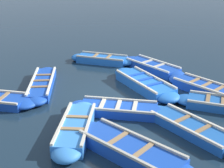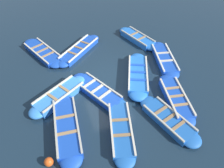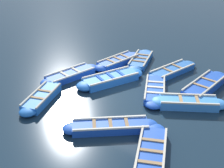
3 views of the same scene
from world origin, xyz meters
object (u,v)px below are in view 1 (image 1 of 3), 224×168
(boat_bow_out, at_px, (145,84))
(boat_inner_gap, at_px, (130,150))
(boat_far_corner, at_px, (153,67))
(boat_end_of_row, at_px, (118,109))
(boat_mid_row, at_px, (76,128))
(boat_outer_right, at_px, (206,89))
(boat_stern_in, at_px, (192,128))
(boat_alongside, at_px, (102,60))
(boat_drifting, at_px, (223,105))
(boat_near_quay, at_px, (42,84))

(boat_bow_out, bearing_deg, boat_inner_gap, -153.19)
(boat_far_corner, height_order, boat_inner_gap, boat_inner_gap)
(boat_end_of_row, relative_size, boat_mid_row, 1.07)
(boat_outer_right, distance_m, boat_stern_in, 3.22)
(boat_alongside, distance_m, boat_far_corner, 2.65)
(boat_outer_right, xyz_separation_m, boat_mid_row, (-5.31, 1.98, 0.02))
(boat_end_of_row, distance_m, boat_drifting, 3.71)
(boat_outer_right, bearing_deg, boat_drifting, -133.57)
(boat_near_quay, height_order, boat_bow_out, boat_bow_out)
(boat_outer_right, bearing_deg, boat_near_quay, 122.78)
(boat_inner_gap, bearing_deg, boat_near_quay, 72.39)
(boat_alongside, bearing_deg, boat_inner_gap, -135.79)
(boat_near_quay, xyz_separation_m, boat_bow_out, (2.48, -3.34, 0.03))
(boat_outer_right, height_order, boat_stern_in, boat_outer_right)
(boat_inner_gap, height_order, boat_bow_out, boat_inner_gap)
(boat_mid_row, bearing_deg, boat_inner_gap, -89.17)
(boat_inner_gap, distance_m, boat_stern_in, 2.31)
(boat_stern_in, relative_size, boat_drifting, 1.07)
(boat_outer_right, bearing_deg, boat_inner_gap, 179.72)
(boat_near_quay, height_order, boat_stern_in, boat_near_quay)
(boat_outer_right, bearing_deg, boat_mid_row, 159.52)
(boat_near_quay, bearing_deg, boat_stern_in, -86.17)
(boat_inner_gap, height_order, boat_drifting, boat_inner_gap)
(boat_alongside, bearing_deg, boat_bow_out, -113.34)
(boat_drifting, bearing_deg, boat_inner_gap, 166.78)
(boat_end_of_row, height_order, boat_mid_row, boat_mid_row)
(boat_outer_right, xyz_separation_m, boat_far_corner, (1.01, 2.98, -0.01))
(boat_alongside, height_order, boat_bow_out, boat_bow_out)
(boat_alongside, xyz_separation_m, boat_far_corner, (0.60, -2.58, -0.01))
(boat_outer_right, bearing_deg, boat_alongside, 85.82)
(boat_alongside, distance_m, boat_bow_out, 3.71)
(boat_drifting, distance_m, boat_mid_row, 5.28)
(boat_end_of_row, bearing_deg, boat_inner_gap, -136.94)
(boat_alongside, distance_m, boat_stern_in, 7.26)
(boat_alongside, bearing_deg, boat_near_quay, -179.16)
(boat_far_corner, bearing_deg, boat_inner_gap, -154.82)
(boat_near_quay, height_order, boat_alongside, boat_alongside)
(boat_outer_right, height_order, boat_inner_gap, boat_inner_gap)
(boat_near_quay, bearing_deg, boat_far_corner, -28.97)
(boat_far_corner, distance_m, boat_mid_row, 6.40)
(boat_far_corner, xyz_separation_m, boat_drifting, (-1.95, -3.98, -0.02))
(boat_end_of_row, distance_m, boat_alongside, 5.43)
(boat_near_quay, distance_m, boat_drifting, 7.00)
(boat_end_of_row, xyz_separation_m, boat_far_corner, (4.46, 1.25, 0.01))
(boat_alongside, relative_size, boat_mid_row, 1.01)
(boat_alongside, height_order, boat_far_corner, boat_alongside)
(boat_far_corner, bearing_deg, boat_end_of_row, -164.39)
(boat_near_quay, xyz_separation_m, boat_far_corner, (4.55, -2.52, 0.00))
(boat_stern_in, relative_size, boat_mid_row, 1.11)
(boat_far_corner, relative_size, boat_stern_in, 0.99)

